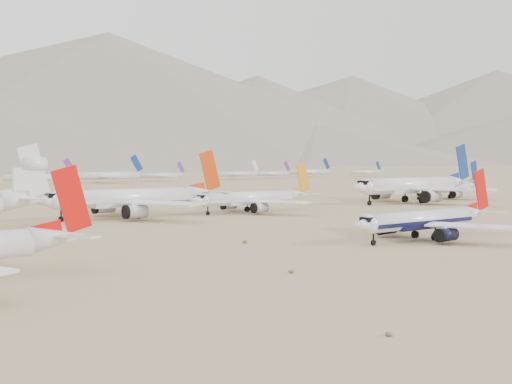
% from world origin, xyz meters
% --- Properties ---
extents(ground, '(7000.00, 7000.00, 0.00)m').
position_xyz_m(ground, '(0.00, 0.00, 0.00)').
color(ground, '#87724E').
rests_on(ground, ground).
extents(main_airliner, '(39.16, 38.25, 13.82)m').
position_xyz_m(main_airliner, '(1.79, -2.55, 3.80)').
color(main_airliner, white).
rests_on(main_airliner, ground).
extents(row2_navy_widebody, '(60.96, 59.62, 21.69)m').
position_xyz_m(row2_navy_widebody, '(84.66, 66.35, 6.06)').
color(row2_navy_widebody, white).
rests_on(row2_navy_widebody, ground).
extents(row2_gold_tail, '(41.42, 40.51, 14.75)m').
position_xyz_m(row2_gold_tail, '(12.96, 68.39, 4.12)').
color(row2_gold_tail, white).
rests_on(row2_gold_tail, ground).
extents(row2_orange_tail, '(51.90, 50.77, 18.51)m').
position_xyz_m(row2_orange_tail, '(-22.58, 74.90, 5.20)').
color(row2_orange_tail, white).
rests_on(row2_orange_tail, ground).
extents(row2_blue_far, '(42.76, 41.80, 15.19)m').
position_xyz_m(row2_blue_far, '(114.70, 75.24, 4.23)').
color(row2_blue_far, white).
rests_on(row2_blue_far, ground).
extents(distant_storage_row, '(607.09, 59.76, 16.38)m').
position_xyz_m(distant_storage_row, '(37.09, 310.88, 4.43)').
color(distant_storage_row, silver).
rests_on(distant_storage_row, ground).
extents(foothills, '(4637.50, 1395.00, 155.00)m').
position_xyz_m(foothills, '(526.68, 1100.00, 67.15)').
color(foothills, slate).
rests_on(foothills, ground).
extents(desert_scrub, '(219.83, 121.67, 0.63)m').
position_xyz_m(desert_scrub, '(-26.91, -24.06, 0.28)').
color(desert_scrub, brown).
rests_on(desert_scrub, ground).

